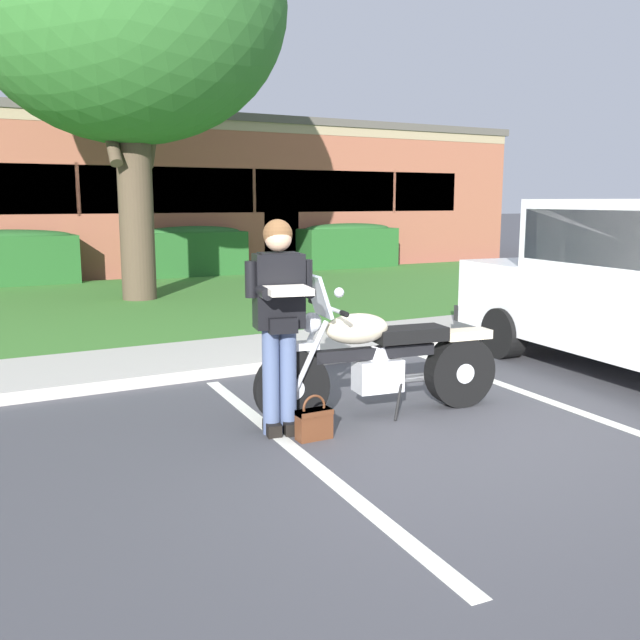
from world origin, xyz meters
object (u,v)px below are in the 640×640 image
object	(u,v)px
hedge_center_right	(193,251)
hedge_right	(348,245)
brick_building	(48,195)
rider_person	(279,309)
motorcycle	(388,359)
handbag	(314,421)
shade_tree	(127,7)

from	to	relation	value
hedge_center_right	hedge_right	distance (m)	4.35
brick_building	hedge_right	bearing A→B (deg)	-37.18
rider_person	brick_building	xyz separation A→B (m)	(0.62, 16.60, 1.00)
hedge_right	hedge_center_right	bearing A→B (deg)	180.00
brick_building	rider_person	bearing A→B (deg)	-92.12
motorcycle	rider_person	bearing A→B (deg)	-178.91
motorcycle	hedge_center_right	bearing A→B (deg)	79.68
rider_person	hedge_right	size ratio (longest dim) A/B	0.63
handbag	brick_building	size ratio (longest dim) A/B	0.01
hedge_right	brick_building	world-z (taller)	brick_building
handbag	hedge_right	distance (m)	13.76
handbag	brick_building	world-z (taller)	brick_building
handbag	rider_person	bearing A→B (deg)	123.86
handbag	brick_building	bearing A→B (deg)	88.48
shade_tree	hedge_right	world-z (taller)	shade_tree
motorcycle	shade_tree	size ratio (longest dim) A/B	0.30
motorcycle	brick_building	xyz separation A→B (m)	(-0.43, 16.58, 1.51)
motorcycle	hedge_right	distance (m)	13.07
rider_person	hedge_right	world-z (taller)	rider_person
hedge_right	brick_building	distance (m)	8.70
shade_tree	hedge_center_right	size ratio (longest dim) A/B	2.98
hedge_right	brick_building	bearing A→B (deg)	142.82
rider_person	hedge_center_right	distance (m)	11.83
rider_person	shade_tree	bearing A→B (deg)	83.47
handbag	shade_tree	distance (m)	9.56
rider_person	handbag	bearing A→B (deg)	-56.14
motorcycle	shade_tree	world-z (taller)	shade_tree
shade_tree	brick_building	distance (m)	9.26
handbag	hedge_center_right	xyz separation A→B (m)	(2.95, 11.65, 0.51)
rider_person	brick_building	world-z (taller)	brick_building
shade_tree	hedge_right	xyz separation A→B (m)	(6.56, 3.52, -4.47)
rider_person	hedge_right	xyz separation A→B (m)	(7.46, 11.40, -0.36)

